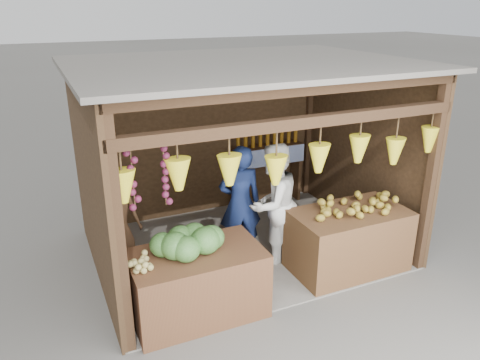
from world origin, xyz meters
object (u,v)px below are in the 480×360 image
object	(u,v)px
counter_right	(348,241)
man_standing	(240,203)
vendor_seated	(118,214)
woman_standing	(273,204)
counter_left	(197,283)

from	to	relation	value
counter_right	man_standing	world-z (taller)	man_standing
man_standing	vendor_seated	bearing A→B (deg)	2.13
woman_standing	vendor_seated	distance (m)	2.01
counter_right	vendor_seated	size ratio (longest dim) A/B	1.30
vendor_seated	counter_left	bearing A→B (deg)	152.63
counter_right	woman_standing	xyz separation A→B (m)	(-0.79, 0.64, 0.41)
counter_right	man_standing	xyz separation A→B (m)	(-1.15, 0.90, 0.39)
counter_right	vendor_seated	xyz separation A→B (m)	(-2.75, 1.08, 0.45)
woman_standing	man_standing	bearing A→B (deg)	-56.79
counter_right	man_standing	bearing A→B (deg)	141.79
man_standing	woman_standing	xyz separation A→B (m)	(0.36, -0.26, 0.03)
counter_left	counter_right	distance (m)	2.13
man_standing	counter_right	bearing A→B (deg)	150.35
woman_standing	vendor_seated	world-z (taller)	woman_standing
counter_right	woman_standing	distance (m)	1.10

